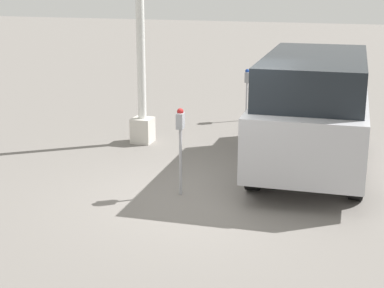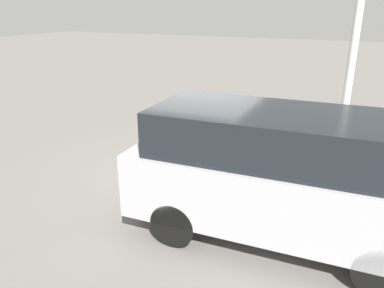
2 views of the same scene
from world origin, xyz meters
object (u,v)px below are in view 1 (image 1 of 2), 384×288
at_px(parking_meter_far, 247,83).
at_px(lamp_post, 141,59).
at_px(parking_meter_near, 180,132).
at_px(parked_van, 313,107).

bearing_deg(parking_meter_far, lamp_post, 141.58).
distance_m(parking_meter_far, lamp_post, 3.36).
xyz_separation_m(parking_meter_far, lamp_post, (-2.75, 1.73, 0.87)).
distance_m(parking_meter_near, lamp_post, 3.48).
height_order(parking_meter_near, lamp_post, lamp_post).
xyz_separation_m(parking_meter_far, parked_van, (-3.45, -2.04, 0.21)).
xyz_separation_m(parking_meter_near, parking_meter_far, (5.59, 0.12, -0.12)).
bearing_deg(parked_van, lamp_post, 77.08).
height_order(parking_meter_far, parked_van, parked_van).
height_order(parking_meter_near, parking_meter_far, parking_meter_near).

